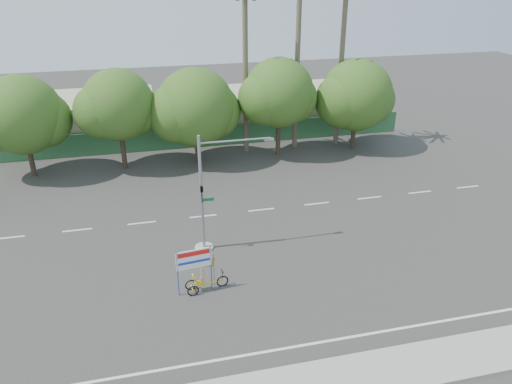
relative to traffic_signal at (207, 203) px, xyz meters
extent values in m
plane|color=#33302D|center=(2.20, -3.98, -2.92)|extent=(120.00, 120.00, 0.00)
cube|color=#336B3D|center=(2.20, 17.52, -1.92)|extent=(38.00, 0.08, 2.00)
cube|color=#B3A78E|center=(-7.80, 22.02, -0.92)|extent=(12.00, 8.00, 4.00)
cube|color=#B3A78E|center=(10.20, 22.02, -1.12)|extent=(14.00, 8.00, 3.60)
cylinder|color=#473828|center=(-11.80, 14.02, -1.16)|extent=(0.40, 0.40, 3.52)
sphere|color=#2A5218|center=(-11.80, 14.02, 2.04)|extent=(6.00, 6.00, 6.00)
sphere|color=#2A5218|center=(-10.45, 14.32, 1.48)|extent=(4.32, 4.32, 4.32)
sphere|color=#2A5218|center=(-13.15, 13.77, 1.72)|extent=(4.56, 4.56, 4.56)
cylinder|color=#473828|center=(-4.80, 14.02, -1.05)|extent=(0.40, 0.40, 3.74)
sphere|color=#2A5218|center=(-4.80, 14.02, 2.35)|extent=(5.60, 5.60, 5.60)
sphere|color=#2A5218|center=(-3.54, 14.32, 1.76)|extent=(4.03, 4.03, 4.03)
sphere|color=#2A5218|center=(-6.06, 13.77, 2.01)|extent=(4.26, 4.26, 4.26)
cylinder|color=#473828|center=(1.20, 14.02, -1.27)|extent=(0.40, 0.40, 3.30)
sphere|color=#2A5218|center=(1.20, 14.02, 1.73)|extent=(6.40, 6.40, 6.40)
sphere|color=#2A5218|center=(2.64, 14.32, 1.21)|extent=(4.61, 4.61, 4.61)
sphere|color=#2A5218|center=(-0.24, 13.77, 1.43)|extent=(4.86, 4.86, 4.86)
cylinder|color=#473828|center=(8.20, 14.02, -0.98)|extent=(0.40, 0.40, 3.87)
sphere|color=#2A5218|center=(8.20, 14.02, 2.54)|extent=(5.80, 5.80, 5.80)
sphere|color=#2A5218|center=(9.50, 14.32, 1.92)|extent=(4.18, 4.18, 4.18)
sphere|color=#2A5218|center=(6.89, 13.77, 2.19)|extent=(4.41, 4.41, 4.41)
cylinder|color=#473828|center=(15.20, 14.02, -1.20)|extent=(0.40, 0.40, 3.43)
sphere|color=#2A5218|center=(15.20, 14.02, 1.92)|extent=(6.20, 6.20, 6.20)
sphere|color=#2A5218|center=(16.59, 14.32, 1.37)|extent=(4.46, 4.46, 4.46)
sphere|color=#2A5218|center=(13.80, 13.77, 1.61)|extent=(4.71, 4.71, 4.71)
cylinder|color=#70604C|center=(10.20, 15.52, 5.58)|extent=(0.44, 0.44, 17.00)
cylinder|color=#70604C|center=(14.20, 15.52, 4.58)|extent=(0.44, 0.44, 15.00)
cylinder|color=#70604C|center=(5.70, 15.52, 4.08)|extent=(0.44, 0.44, 14.00)
cylinder|color=gray|center=(-0.30, 0.02, -2.87)|extent=(1.10, 1.10, 0.10)
cylinder|color=gray|center=(-0.30, 0.02, 0.58)|extent=(0.18, 0.18, 7.00)
cylinder|color=gray|center=(1.70, 0.02, 3.63)|extent=(4.00, 0.10, 0.10)
cube|color=gray|center=(3.60, 0.02, 3.53)|extent=(0.55, 0.20, 0.12)
imported|color=black|center=(-0.30, -0.20, 0.68)|extent=(0.16, 0.20, 1.00)
cube|color=#14662D|center=(0.05, 0.02, 0.23)|extent=(0.70, 0.04, 0.18)
torus|color=black|center=(0.10, -3.95, -2.63)|extent=(0.66, 0.15, 0.65)
torus|color=black|center=(-1.55, -3.88, -2.65)|extent=(0.61, 0.14, 0.61)
torus|color=black|center=(-1.49, -4.41, -2.65)|extent=(0.61, 0.14, 0.61)
cube|color=gold|center=(-0.71, -4.05, -2.57)|extent=(1.63, 0.24, 0.06)
cube|color=gold|center=(-1.52, -4.14, -2.63)|extent=(0.12, 0.58, 0.05)
cube|color=gold|center=(-1.09, -4.09, -2.44)|extent=(0.52, 0.46, 0.06)
cube|color=gold|center=(-1.35, -4.12, -2.17)|extent=(0.26, 0.43, 0.52)
cylinder|color=black|center=(0.10, -3.95, -2.25)|extent=(0.03, 0.03, 0.53)
cube|color=black|center=(0.10, -3.95, -1.99)|extent=(0.09, 0.43, 0.04)
imported|color=#CCB284|center=(-0.95, -4.08, -2.07)|extent=(0.29, 0.40, 1.04)
cylinder|color=blue|center=(-2.19, -4.22, -1.62)|extent=(0.06, 0.06, 2.59)
cylinder|color=blue|center=(-0.47, -4.02, -1.62)|extent=(0.06, 0.06, 2.59)
cube|color=white|center=(-1.33, -4.12, -0.95)|extent=(1.82, 0.26, 1.06)
cube|color=red|center=(-1.33, -4.15, -0.61)|extent=(1.62, 0.20, 0.25)
cube|color=blue|center=(-1.33, -4.15, -1.09)|extent=(1.62, 0.20, 0.13)
cylinder|color=black|center=(-0.33, -4.00, -1.91)|extent=(0.02, 0.02, 2.02)
cube|color=red|center=(-0.66, -4.04, -1.29)|extent=(0.85, 0.12, 0.63)
camera|label=1|loc=(-3.26, -25.33, 12.64)|focal=35.00mm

